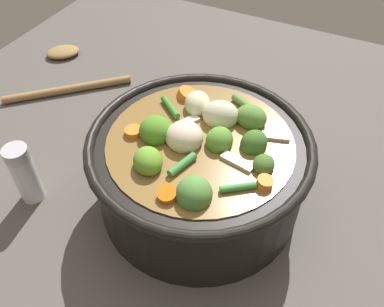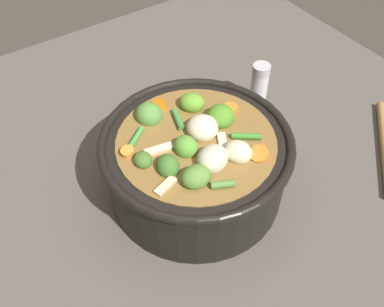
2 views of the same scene
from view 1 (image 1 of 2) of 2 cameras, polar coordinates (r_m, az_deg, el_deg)
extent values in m
plane|color=#514C47|center=(0.59, 0.99, -6.21)|extent=(1.10, 1.10, 0.00)
cylinder|color=black|center=(0.55, 1.06, -2.63)|extent=(0.27, 0.27, 0.11)
torus|color=black|center=(0.51, 1.15, 1.55)|extent=(0.29, 0.29, 0.01)
cylinder|color=olive|center=(0.54, 1.07, -2.29)|extent=(0.23, 0.23, 0.11)
ellipsoid|color=#538B3D|center=(0.44, 0.29, -5.67)|extent=(0.05, 0.05, 0.04)
ellipsoid|color=#4D8B26|center=(0.51, -5.08, 3.22)|extent=(0.06, 0.06, 0.04)
ellipsoid|color=#639D2D|center=(0.47, -6.18, -1.06)|extent=(0.05, 0.05, 0.03)
ellipsoid|color=#589633|center=(0.50, 3.85, 1.82)|extent=(0.04, 0.04, 0.03)
ellipsoid|color=#598838|center=(0.53, 8.26, 5.07)|extent=(0.04, 0.04, 0.03)
ellipsoid|color=#406D29|center=(0.50, 8.65, 1.41)|extent=(0.04, 0.04, 0.03)
ellipsoid|color=#456D29|center=(0.48, 10.00, -1.52)|extent=(0.03, 0.03, 0.02)
cylinder|color=orange|center=(0.46, 10.09, -4.20)|extent=(0.02, 0.02, 0.02)
cylinder|color=orange|center=(0.52, -8.17, 2.91)|extent=(0.03, 0.03, 0.01)
cylinder|color=orange|center=(0.57, -0.73, 8.18)|extent=(0.04, 0.04, 0.02)
cylinder|color=orange|center=(0.45, -3.40, -5.86)|extent=(0.03, 0.03, 0.02)
ellipsoid|color=beige|center=(0.50, -1.07, 2.34)|extent=(0.07, 0.07, 0.04)
ellipsoid|color=beige|center=(0.55, 0.78, 6.95)|extent=(0.05, 0.05, 0.03)
ellipsoid|color=beige|center=(0.53, 4.00, 5.39)|extent=(0.05, 0.06, 0.04)
cylinder|color=#3B832A|center=(0.55, -3.06, 6.51)|extent=(0.03, 0.04, 0.01)
cylinder|color=green|center=(0.45, 6.44, -4.72)|extent=(0.03, 0.04, 0.01)
cylinder|color=#438940|center=(0.47, -1.48, -1.50)|extent=(0.04, 0.02, 0.01)
cylinder|color=#51843A|center=(0.56, 6.97, 7.15)|extent=(0.02, 0.03, 0.01)
cube|color=beige|center=(0.48, 6.36, -1.17)|extent=(0.02, 0.04, 0.01)
cube|color=beige|center=(0.53, -0.60, 4.45)|extent=(0.03, 0.03, 0.01)
cube|color=beige|center=(0.52, 11.64, 2.33)|extent=(0.02, 0.04, 0.01)
ellipsoid|color=olive|center=(0.91, -17.63, 13.39)|extent=(0.08, 0.08, 0.02)
cylinder|color=olive|center=(0.80, -16.95, 8.58)|extent=(0.17, 0.18, 0.01)
cylinder|color=silver|center=(0.61, -22.16, -3.20)|extent=(0.03, 0.03, 0.08)
cylinder|color=#B7B7BC|center=(0.57, -23.44, -0.06)|extent=(0.03, 0.03, 0.02)
camera|label=2|loc=(0.70, 49.80, 42.89)|focal=40.29mm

